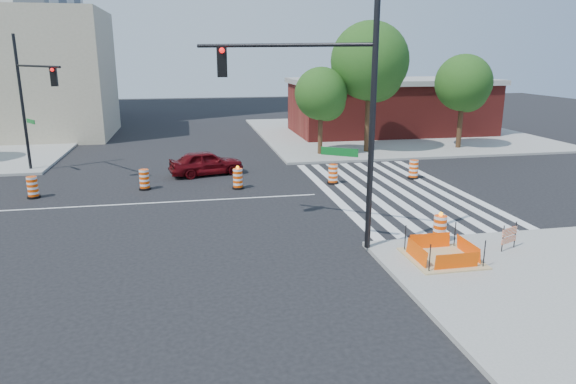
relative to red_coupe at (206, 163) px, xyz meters
name	(u,v)px	position (x,y,z in m)	size (l,w,h in m)	color
ground	(166,202)	(-2.08, -5.28, -0.69)	(120.00, 120.00, 0.00)	black
sidewalk_ne	(389,133)	(15.92, 12.72, -0.62)	(22.00, 22.00, 0.15)	gray
crosswalk_east	(392,190)	(8.87, -5.28, -0.69)	(6.75, 13.50, 0.01)	silver
lane_centerline	(166,202)	(-2.08, -5.28, -0.69)	(14.00, 0.12, 0.01)	silver
excavation_pit	(442,257)	(6.92, -14.28, -0.47)	(2.20, 2.20, 0.90)	tan
brick_storefront	(390,106)	(15.92, 12.72, 1.62)	(16.50, 8.50, 4.60)	maroon
beige_midrise	(17,75)	(-14.08, 16.72, 4.31)	(14.00, 10.00, 10.00)	tan
red_coupe	(206,163)	(0.00, 0.00, 0.00)	(1.64, 4.08, 1.39)	#54070B
signal_pole_se	(320,94)	(3.42, -11.79, 4.57)	(5.46, 3.80, 8.61)	black
signal_pole_nw	(31,92)	(-9.08, 1.64, 3.91)	(3.34, 4.73, 7.49)	black
pit_drum	(440,230)	(7.55, -12.81, -0.09)	(0.56, 0.56, 1.10)	black
barricade	(509,235)	(9.50, -13.93, -0.04)	(0.73, 0.34, 0.92)	#FE4905
tree_north_c	(321,97)	(7.70, 4.27, 3.20)	(3.43, 3.41, 5.80)	#382314
tree_north_d	(370,65)	(11.04, 4.54, 5.15)	(5.12, 5.12, 8.70)	#382314
tree_north_e	(464,86)	(17.96, 4.70, 3.74)	(3.91, 3.89, 6.61)	#382314
median_drum_1	(33,188)	(-8.20, -3.32, -0.21)	(0.60, 0.60, 1.02)	black
median_drum_2	(144,180)	(-3.17, -2.72, -0.21)	(0.60, 0.60, 1.02)	black
median_drum_3	(238,179)	(1.41, -3.43, -0.21)	(0.60, 0.60, 1.18)	black
median_drum_4	(333,175)	(6.38, -3.36, -0.21)	(0.60, 0.60, 1.02)	black
median_drum_5	(413,170)	(10.98, -3.11, -0.21)	(0.60, 0.60, 1.02)	black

